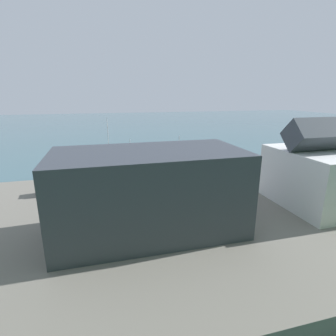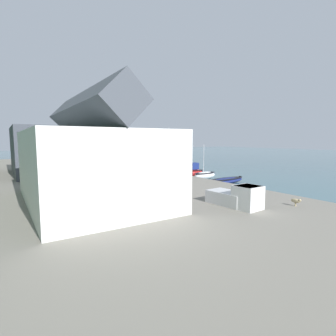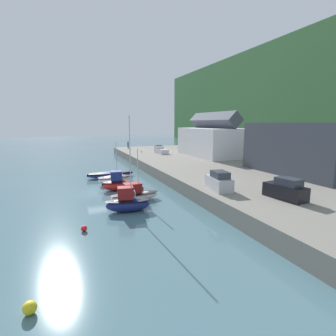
{
  "view_description": "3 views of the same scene",
  "coord_description": "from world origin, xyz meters",
  "px_view_note": "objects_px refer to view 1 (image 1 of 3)",
  "views": [
    {
      "loc": [
        10.95,
        51.03,
        14.07
      ],
      "look_at": [
        0.05,
        10.01,
        2.07
      ],
      "focal_mm": 28.0,
      "sensor_mm": 36.0,
      "label": 1
    },
    {
      "loc": [
        -40.79,
        34.88,
        7.37
      ],
      "look_at": [
        -2.2,
        10.24,
        2.35
      ],
      "focal_mm": 28.0,
      "sensor_mm": 36.0,
      "label": 2
    },
    {
      "loc": [
        35.72,
        -3.43,
        9.33
      ],
      "look_at": [
        -0.57,
        10.67,
        2.59
      ],
      "focal_mm": 28.0,
      "sensor_mm": 36.0,
      "label": 3
    }
  ],
  "objects_px": {
    "moored_boat_3": "(131,168)",
    "mooring_buoy_1": "(42,164)",
    "parked_car_1": "(104,173)",
    "moored_boat_2": "(159,164)",
    "moored_boat_4": "(110,166)",
    "moored_boat_1": "(178,164)",
    "mooring_buoy_0": "(90,165)",
    "dog_on_quay": "(327,162)",
    "moored_boat_0": "(205,163)",
    "pickup_truck_0": "(336,167)",
    "parked_car_0": "(60,186)"
  },
  "relations": [
    {
      "from": "moored_boat_2",
      "to": "moored_boat_4",
      "type": "height_order",
      "value": "moored_boat_4"
    },
    {
      "from": "moored_boat_1",
      "to": "pickup_truck_0",
      "type": "xyz_separation_m",
      "value": [
        -22.06,
        15.32,
        1.85
      ]
    },
    {
      "from": "moored_boat_1",
      "to": "moored_boat_0",
      "type": "bearing_deg",
      "value": 170.65
    },
    {
      "from": "moored_boat_1",
      "to": "parked_car_0",
      "type": "xyz_separation_m",
      "value": [
        20.12,
        13.63,
        1.95
      ]
    },
    {
      "from": "mooring_buoy_0",
      "to": "parked_car_1",
      "type": "bearing_deg",
      "value": 99.18
    },
    {
      "from": "pickup_truck_0",
      "to": "dog_on_quay",
      "type": "distance_m",
      "value": 4.95
    },
    {
      "from": "moored_boat_0",
      "to": "moored_boat_2",
      "type": "bearing_deg",
      "value": -7.94
    },
    {
      "from": "moored_boat_0",
      "to": "moored_boat_4",
      "type": "height_order",
      "value": "moored_boat_4"
    },
    {
      "from": "moored_boat_4",
      "to": "pickup_truck_0",
      "type": "xyz_separation_m",
      "value": [
        -35.19,
        16.24,
        1.6
      ]
    },
    {
      "from": "parked_car_0",
      "to": "pickup_truck_0",
      "type": "bearing_deg",
      "value": 79.95
    },
    {
      "from": "parked_car_1",
      "to": "moored_boat_1",
      "type": "bearing_deg",
      "value": 131.01
    },
    {
      "from": "moored_boat_1",
      "to": "mooring_buoy_1",
      "type": "height_order",
      "value": "moored_boat_1"
    },
    {
      "from": "moored_boat_4",
      "to": "dog_on_quay",
      "type": "height_order",
      "value": "moored_boat_4"
    },
    {
      "from": "mooring_buoy_0",
      "to": "dog_on_quay",
      "type": "bearing_deg",
      "value": 158.05
    },
    {
      "from": "moored_boat_0",
      "to": "pickup_truck_0",
      "type": "xyz_separation_m",
      "value": [
        -16.39,
        15.07,
        2.09
      ]
    },
    {
      "from": "pickup_truck_0",
      "to": "dog_on_quay",
      "type": "height_order",
      "value": "pickup_truck_0"
    },
    {
      "from": "mooring_buoy_1",
      "to": "parked_car_0",
      "type": "bearing_deg",
      "value": 105.57
    },
    {
      "from": "moored_boat_2",
      "to": "moored_boat_3",
      "type": "height_order",
      "value": "moored_boat_3"
    },
    {
      "from": "moored_boat_2",
      "to": "pickup_truck_0",
      "type": "bearing_deg",
      "value": 154.91
    },
    {
      "from": "moored_boat_3",
      "to": "parked_car_0",
      "type": "relative_size",
      "value": 1.44
    },
    {
      "from": "moored_boat_3",
      "to": "dog_on_quay",
      "type": "relative_size",
      "value": 7.21
    },
    {
      "from": "moored_boat_4",
      "to": "mooring_buoy_0",
      "type": "height_order",
      "value": "moored_boat_4"
    },
    {
      "from": "parked_car_1",
      "to": "mooring_buoy_1",
      "type": "bearing_deg",
      "value": -138.85
    },
    {
      "from": "moored_boat_4",
      "to": "mooring_buoy_1",
      "type": "relative_size",
      "value": 14.7
    },
    {
      "from": "moored_boat_4",
      "to": "moored_boat_2",
      "type": "bearing_deg",
      "value": -175.33
    },
    {
      "from": "moored_boat_0",
      "to": "dog_on_quay",
      "type": "relative_size",
      "value": 9.64
    },
    {
      "from": "mooring_buoy_1",
      "to": "dog_on_quay",
      "type": "bearing_deg",
      "value": 158.69
    },
    {
      "from": "moored_boat_4",
      "to": "parked_car_1",
      "type": "relative_size",
      "value": 2.28
    },
    {
      "from": "parked_car_1",
      "to": "moored_boat_2",
      "type": "bearing_deg",
      "value": 140.33
    },
    {
      "from": "parked_car_0",
      "to": "mooring_buoy_1",
      "type": "bearing_deg",
      "value": -172.18
    },
    {
      "from": "moored_boat_2",
      "to": "moored_boat_4",
      "type": "relative_size",
      "value": 0.46
    },
    {
      "from": "moored_boat_1",
      "to": "parked_car_1",
      "type": "xyz_separation_m",
      "value": [
        14.45,
        9.41,
        1.95
      ]
    },
    {
      "from": "moored_boat_1",
      "to": "mooring_buoy_0",
      "type": "relative_size",
      "value": 12.17
    },
    {
      "from": "moored_boat_2",
      "to": "dog_on_quay",
      "type": "height_order",
      "value": "moored_boat_2"
    },
    {
      "from": "pickup_truck_0",
      "to": "mooring_buoy_0",
      "type": "height_order",
      "value": "pickup_truck_0"
    },
    {
      "from": "moored_boat_0",
      "to": "pickup_truck_0",
      "type": "height_order",
      "value": "pickup_truck_0"
    },
    {
      "from": "dog_on_quay",
      "to": "moored_boat_0",
      "type": "bearing_deg",
      "value": -122.95
    },
    {
      "from": "moored_boat_4",
      "to": "parked_car_1",
      "type": "xyz_separation_m",
      "value": [
        1.32,
        10.33,
        1.69
      ]
    },
    {
      "from": "moored_boat_2",
      "to": "pickup_truck_0",
      "type": "height_order",
      "value": "pickup_truck_0"
    },
    {
      "from": "moored_boat_3",
      "to": "mooring_buoy_1",
      "type": "height_order",
      "value": "moored_boat_3"
    },
    {
      "from": "pickup_truck_0",
      "to": "mooring_buoy_1",
      "type": "relative_size",
      "value": 7.12
    },
    {
      "from": "dog_on_quay",
      "to": "mooring_buoy_0",
      "type": "relative_size",
      "value": 1.65
    },
    {
      "from": "moored_boat_0",
      "to": "moored_boat_3",
      "type": "bearing_deg",
      "value": -3.12
    },
    {
      "from": "parked_car_1",
      "to": "dog_on_quay",
      "type": "distance_m",
      "value": 39.12
    },
    {
      "from": "dog_on_quay",
      "to": "mooring_buoy_0",
      "type": "height_order",
      "value": "dog_on_quay"
    },
    {
      "from": "parked_car_0",
      "to": "mooring_buoy_0",
      "type": "distance_m",
      "value": 19.67
    },
    {
      "from": "parked_car_0",
      "to": "mooring_buoy_1",
      "type": "height_order",
      "value": "parked_car_0"
    },
    {
      "from": "moored_boat_2",
      "to": "mooring_buoy_0",
      "type": "relative_size",
      "value": 8.68
    },
    {
      "from": "moored_boat_1",
      "to": "pickup_truck_0",
      "type": "relative_size",
      "value": 1.33
    },
    {
      "from": "moored_boat_0",
      "to": "moored_boat_3",
      "type": "height_order",
      "value": "moored_boat_3"
    }
  ]
}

